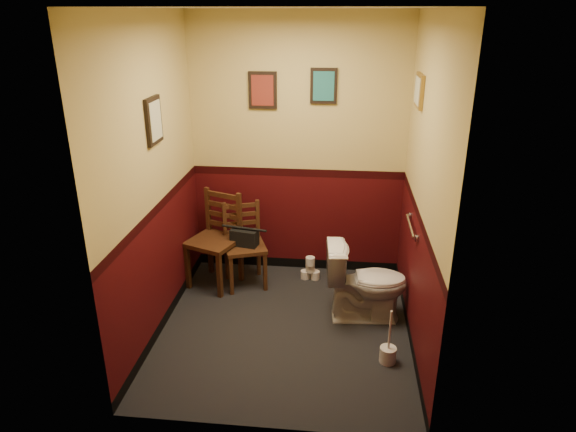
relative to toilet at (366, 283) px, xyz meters
The scene contains 17 objects.
floor 0.85m from the toilet, 159.64° to the right, with size 2.20×2.40×0.00m, color black.
ceiling 2.46m from the toilet, 159.64° to the right, with size 2.20×2.40×0.00m, color silver.
wall_back 1.54m from the toilet, 127.66° to the left, with size 2.20×2.70×0.00m, color #3C080B.
wall_front 1.91m from the toilet, 116.14° to the right, with size 2.20×2.70×0.00m, color #3C080B.
wall_left 2.09m from the toilet, behind, with size 2.40×2.70×0.00m, color #3C080B.
wall_right 1.09m from the toilet, 35.11° to the right, with size 2.40×2.70×0.00m, color #3C080B.
grab_bar 0.68m from the toilet, ahead, with size 0.05×0.56×0.06m.
framed_print_back_a 2.12m from the toilet, 139.55° to the left, with size 0.28×0.04×0.36m.
framed_print_back_b 1.93m from the toilet, 117.26° to the left, with size 0.26×0.04×0.34m.
framed_print_left 2.34m from the toilet, behind, with size 0.04×0.30×0.38m.
framed_print_right 1.75m from the toilet, 42.80° to the left, with size 0.04×0.34×0.28m.
toilet is the anchor object (origin of this frame).
toilet_brush 0.73m from the toilet, 75.54° to the right, with size 0.14×0.14×0.48m.
chair_left 1.61m from the toilet, 161.46° to the left, with size 0.59×0.59×0.98m.
chair_right 1.35m from the toilet, 156.51° to the left, with size 0.52×0.52×0.86m.
handbag 1.33m from the toilet, 157.74° to the left, with size 0.29×0.19×0.20m.
tp_stack 0.91m from the toilet, 129.31° to the left, with size 0.20×0.12×0.27m.
Camera 1 is at (0.44, -3.91, 2.68)m, focal length 32.00 mm.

